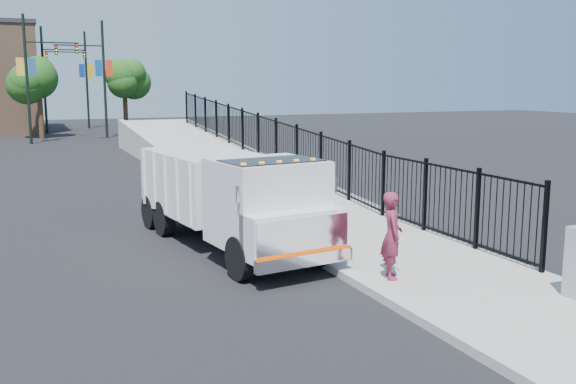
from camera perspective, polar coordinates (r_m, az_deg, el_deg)
name	(u,v)px	position (r m, az deg, el deg)	size (l,w,h in m)	color
ground	(336,272)	(13.30, 4.27, -7.08)	(120.00, 120.00, 0.00)	black
sidewalk	(475,285)	(12.71, 16.33, -7.97)	(3.55, 12.00, 0.12)	#9E998E
curb	(388,298)	(11.62, 8.87, -9.26)	(0.30, 12.00, 0.16)	#ADAAA3
ramp	(213,170)	(28.70, -6.72, 1.97)	(3.95, 24.00, 1.70)	#9E998E
iron_fence	(276,158)	(25.30, -1.07, 3.05)	(0.10, 28.00, 1.80)	black
truck	(232,194)	(14.88, -5.04, -0.16)	(2.98, 6.94, 2.30)	black
worker	(392,235)	(12.40, 9.21, -3.82)	(0.61, 0.40, 1.68)	maroon
light_pole_0	(32,74)	(43.65, -21.80, 9.73)	(3.77, 0.22, 8.00)	black
light_pole_1	(100,75)	(46.61, -16.40, 9.98)	(3.77, 0.22, 8.00)	black
light_pole_2	(48,75)	(52.84, -20.56, 9.68)	(3.78, 0.22, 8.00)	black
light_pole_3	(83,76)	(56.89, -17.78, 9.79)	(3.78, 0.22, 8.00)	black
tree_0	(39,81)	(47.32, -21.29, 9.21)	(2.91, 2.91, 5.46)	#382314
tree_1	(124,81)	(51.11, -14.35, 9.52)	(2.39, 2.39, 5.20)	#382314
tree_2	(33,81)	(61.00, -21.72, 9.15)	(2.76, 2.76, 5.38)	#382314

